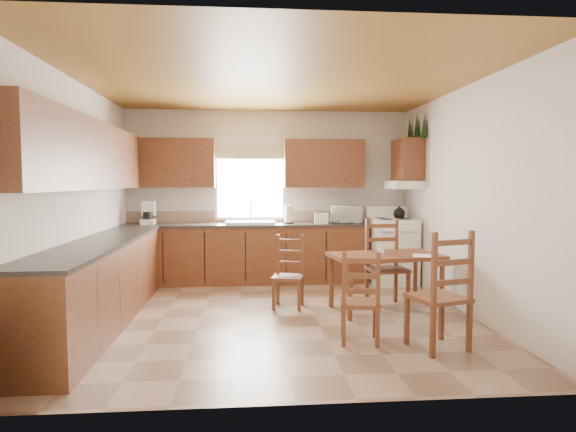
{
  "coord_description": "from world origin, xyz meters",
  "views": [
    {
      "loc": [
        -0.33,
        -5.5,
        1.56
      ],
      "look_at": [
        0.15,
        0.3,
        1.15
      ],
      "focal_mm": 30.0,
      "sensor_mm": 36.0,
      "label": 1
    }
  ],
  "objects": [
    {
      "name": "table_card",
      "position": [
        1.28,
        0.22,
        0.75
      ],
      "size": [
        0.09,
        0.03,
        0.11
      ],
      "primitive_type": "cube",
      "rotation": [
        0.0,
        0.0,
        -0.16
      ],
      "color": "white",
      "rests_on": "dining_table"
    },
    {
      "name": "wall_back",
      "position": [
        0.0,
        2.25,
        1.35
      ],
      "size": [
        4.5,
        4.5,
        0.0
      ],
      "primitive_type": "plane",
      "color": "beige",
      "rests_on": "floor"
    },
    {
      "name": "chair_far_left",
      "position": [
        0.16,
        0.38,
        0.44
      ],
      "size": [
        0.44,
        0.43,
        0.89
      ],
      "primitive_type": "cube",
      "rotation": [
        0.0,
        0.0,
        -0.23
      ],
      "color": "brown",
      "rests_on": "floor"
    },
    {
      "name": "ceiling",
      "position": [
        0.0,
        0.0,
        2.7
      ],
      "size": [
        4.5,
        4.5,
        0.0
      ],
      "primitive_type": "plane",
      "color": "olive",
      "rests_on": "floor"
    },
    {
      "name": "pine_decal_b",
      "position": [
        2.21,
        1.65,
        2.42
      ],
      "size": [
        0.22,
        0.22,
        0.36
      ],
      "primitive_type": "cone",
      "color": "black",
      "rests_on": "wall_right"
    },
    {
      "name": "table_paper",
      "position": [
        1.72,
        -0.0,
        0.69
      ],
      "size": [
        0.3,
        0.34,
        0.0
      ],
      "primitive_type": "cube",
      "rotation": [
        0.0,
        0.0,
        -0.35
      ],
      "color": "white",
      "rests_on": "dining_table"
    },
    {
      "name": "lower_cab_left",
      "position": [
        -1.95,
        -0.15,
        0.44
      ],
      "size": [
        0.6,
        3.6,
        0.88
      ],
      "primitive_type": "cube",
      "color": "brown",
      "rests_on": "floor"
    },
    {
      "name": "chair_far_right",
      "position": [
        1.4,
        0.34,
        0.54
      ],
      "size": [
        0.5,
        0.48,
        1.09
      ],
      "primitive_type": "cube",
      "rotation": [
        0.0,
        0.0,
        0.11
      ],
      "color": "brown",
      "rests_on": "floor"
    },
    {
      "name": "floor",
      "position": [
        0.0,
        0.0,
        0.0
      ],
      "size": [
        4.5,
        4.5,
        0.0
      ],
      "primitive_type": "plane",
      "color": "#8F7058",
      "rests_on": "ground"
    },
    {
      "name": "pine_decal_c",
      "position": [
        2.21,
        1.97,
        2.38
      ],
      "size": [
        0.22,
        0.22,
        0.36
      ],
      "primitive_type": "cone",
      "color": "black",
      "rests_on": "wall_right"
    },
    {
      "name": "upper_cab_left",
      "position": [
        -2.08,
        -0.15,
        1.85
      ],
      "size": [
        0.33,
        3.6,
        0.75
      ],
      "primitive_type": "cube",
      "color": "brown",
      "rests_on": "wall_left"
    },
    {
      "name": "pine_decal_a",
      "position": [
        2.21,
        1.33,
        2.38
      ],
      "size": [
        0.22,
        0.22,
        0.36
      ],
      "primitive_type": "cone",
      "color": "black",
      "rests_on": "wall_right"
    },
    {
      "name": "wall_left",
      "position": [
        -2.25,
        0.0,
        1.35
      ],
      "size": [
        4.5,
        4.5,
        0.0
      ],
      "primitive_type": "plane",
      "color": "beige",
      "rests_on": "floor"
    },
    {
      "name": "toaster",
      "position": [
        0.79,
        1.85,
        1.01
      ],
      "size": [
        0.22,
        0.15,
        0.17
      ],
      "primitive_type": "cube",
      "rotation": [
        0.0,
        0.0,
        -0.08
      ],
      "color": "white",
      "rests_on": "counter_back"
    },
    {
      "name": "range_hood",
      "position": [
        2.03,
        1.65,
        1.52
      ],
      "size": [
        0.44,
        0.62,
        0.12
      ],
      "primitive_type": "cube",
      "color": "white",
      "rests_on": "wall_right"
    },
    {
      "name": "microwave",
      "position": [
        1.2,
        1.95,
        1.06
      ],
      "size": [
        0.49,
        0.38,
        0.27
      ],
      "primitive_type": "imported",
      "rotation": [
        0.0,
        0.0,
        -0.13
      ],
      "color": "white",
      "rests_on": "counter_back"
    },
    {
      "name": "stove",
      "position": [
        1.88,
        1.7,
        0.49
      ],
      "size": [
        0.67,
        0.69,
        0.98
      ],
      "primitive_type": "cube",
      "rotation": [
        0.0,
        0.0,
        -0.01
      ],
      "color": "white",
      "rests_on": "floor"
    },
    {
      "name": "upper_cab_back_right",
      "position": [
        0.86,
        2.08,
        1.85
      ],
      "size": [
        1.25,
        0.33,
        0.75
      ],
      "primitive_type": "cube",
      "color": "brown",
      "rests_on": "wall_back"
    },
    {
      "name": "window_pane",
      "position": [
        -0.3,
        2.21,
        1.55
      ],
      "size": [
        1.05,
        0.01,
        1.1
      ],
      "primitive_type": "cube",
      "color": "white",
      "rests_on": "wall_back"
    },
    {
      "name": "backsplash",
      "position": [
        -0.38,
        2.24,
        1.01
      ],
      "size": [
        3.75,
        0.01,
        0.18
      ],
      "primitive_type": "cube",
      "color": "#8A6A56",
      "rests_on": "counter_back"
    },
    {
      "name": "coffeemaker",
      "position": [
        -1.86,
        1.96,
        1.08
      ],
      "size": [
        0.24,
        0.27,
        0.33
      ],
      "primitive_type": "cube",
      "rotation": [
        0.0,
        0.0,
        -0.25
      ],
      "color": "white",
      "rests_on": "counter_back"
    },
    {
      "name": "window_frame",
      "position": [
        -0.3,
        2.22,
        1.55
      ],
      "size": [
        1.13,
        0.02,
        1.18
      ],
      "primitive_type": "cube",
      "color": "white",
      "rests_on": "wall_back"
    },
    {
      "name": "sink_basin",
      "position": [
        -0.3,
        1.95,
        0.94
      ],
      "size": [
        0.75,
        0.45,
        0.04
      ],
      "primitive_type": "cube",
      "color": "silver",
      "rests_on": "counter_back"
    },
    {
      "name": "wall_front",
      "position": [
        0.0,
        -2.25,
        1.35
      ],
      "size": [
        4.5,
        4.5,
        0.0
      ],
      "primitive_type": "plane",
      "color": "beige",
      "rests_on": "floor"
    },
    {
      "name": "counter_left",
      "position": [
        -1.95,
        -0.15,
        0.9
      ],
      "size": [
        0.63,
        3.6,
        0.04
      ],
      "primitive_type": "cube",
      "color": "#332F2B",
      "rests_on": "lower_cab_left"
    },
    {
      "name": "chair_near_left",
      "position": [
        0.75,
        -0.97,
        0.45
      ],
      "size": [
        0.43,
        0.42,
        0.9
      ],
      "primitive_type": "cube",
      "rotation": [
        0.0,
        0.0,
        2.97
      ],
      "color": "brown",
      "rests_on": "floor"
    },
    {
      "name": "upper_cab_back_left",
      "position": [
        -1.55,
        2.08,
        1.85
      ],
      "size": [
        1.41,
        0.33,
        0.75
      ],
      "primitive_type": "cube",
      "color": "brown",
      "rests_on": "wall_back"
    },
    {
      "name": "upper_cab_stove",
      "position": [
        2.08,
        1.65,
        1.9
      ],
      "size": [
        0.33,
        0.62,
        0.62
      ],
      "primitive_type": "cube",
      "color": "brown",
      "rests_on": "wall_right"
    },
    {
      "name": "dining_table",
      "position": [
        1.33,
        0.17,
        0.35
      ],
      "size": [
        1.4,
        0.95,
        0.69
      ],
      "primitive_type": "cube",
      "rotation": [
        0.0,
        0.0,
        0.18
      ],
      "color": "brown",
      "rests_on": "floor"
    },
    {
      "name": "chair_near_right",
      "position": [
        1.43,
        -1.21,
        0.56
      ],
      "size": [
        0.58,
        0.56,
        1.11
      ],
      "primitive_type": "cube",
      "rotation": [
        0.0,
        0.0,
        3.44
      ],
      "color": "brown",
      "rests_on": "floor"
    },
    {
      "name": "lower_cab_back",
      "position": [
        -0.38,
        1.95,
        0.44
      ],
      "size": [
        3.75,
        0.6,
        0.88
      ],
      "primitive_type": "cube",
      "color": "brown",
      "rests_on": "floor"
    },
    {
      "name": "window_valance",
      "position": [
        -0.3,
        2.19,
        2.05
      ],
      "size": [
        1.19,
        0.01,
        0.24
      ],
      "primitive_type": "cube",
      "color": "#566F39",
      "rests_on": "wall_back"
    },
    {
      "name": "wall_right",
      "position": [
        2.25,
        0.0,
        1.35
      ],
      "size": [
        4.5,
        4.5,
        0.0
      ],
      "primitive_type": "plane",
      "color": "beige",
      "rests_on": "floor"
    },
    {
      "name": "paper_towel",
      "position": [
        0.29,
        1.91,
        1.06
      ],
      "size": [
        0.13,
        0.13,
        0.29
      ],
      "primitive_type": "cylinder",
      "rotation": [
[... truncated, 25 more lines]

